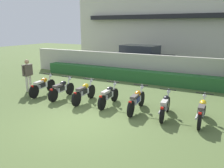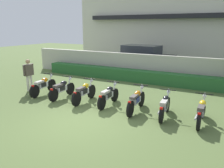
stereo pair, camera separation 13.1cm
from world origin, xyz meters
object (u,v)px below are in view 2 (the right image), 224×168
(motorcycle_in_row_0, at_px, (43,85))
(motorcycle_in_row_3, at_px, (108,95))
(motorcycle_in_row_4, at_px, (136,100))
(parked_car, at_px, (143,58))
(motorcycle_in_row_1, at_px, (62,89))
(motorcycle_in_row_2, at_px, (84,92))
(motorcycle_in_row_6, at_px, (201,111))
(inspector_person, at_px, (29,72))
(motorcycle_in_row_5, at_px, (165,106))

(motorcycle_in_row_0, bearing_deg, motorcycle_in_row_3, -95.22)
(motorcycle_in_row_4, bearing_deg, parked_car, 15.92)
(motorcycle_in_row_1, distance_m, motorcycle_in_row_4, 3.74)
(parked_car, xyz_separation_m, motorcycle_in_row_4, (3.10, -8.52, -0.48))
(motorcycle_in_row_0, distance_m, motorcycle_in_row_3, 3.64)
(motorcycle_in_row_2, xyz_separation_m, motorcycle_in_row_3, (1.18, 0.10, -0.01))
(motorcycle_in_row_2, xyz_separation_m, motorcycle_in_row_6, (4.91, -0.00, -0.01))
(parked_car, relative_size, inspector_person, 2.84)
(motorcycle_in_row_4, xyz_separation_m, motorcycle_in_row_5, (1.16, -0.04, -0.01))
(motorcycle_in_row_0, height_order, motorcycle_in_row_3, motorcycle_in_row_0)
(motorcycle_in_row_3, xyz_separation_m, motorcycle_in_row_6, (3.73, -0.10, 0.00))
(motorcycle_in_row_0, bearing_deg, inspector_person, 76.26)
(motorcycle_in_row_3, bearing_deg, motorcycle_in_row_4, -96.34)
(motorcycle_in_row_4, relative_size, motorcycle_in_row_5, 1.07)
(motorcycle_in_row_1, relative_size, inspector_person, 1.13)
(parked_car, height_order, motorcycle_in_row_1, parked_car)
(motorcycle_in_row_5, bearing_deg, motorcycle_in_row_0, 83.48)
(motorcycle_in_row_2, bearing_deg, motorcycle_in_row_3, -89.59)
(parked_car, bearing_deg, motorcycle_in_row_6, -50.66)
(motorcycle_in_row_5, bearing_deg, motorcycle_in_row_6, -94.76)
(parked_car, relative_size, motorcycle_in_row_2, 2.44)
(motorcycle_in_row_2, bearing_deg, motorcycle_in_row_4, -94.09)
(motorcycle_in_row_5, height_order, motorcycle_in_row_6, motorcycle_in_row_6)
(motorcycle_in_row_4, xyz_separation_m, motorcycle_in_row_6, (2.43, -0.01, -0.01))
(motorcycle_in_row_2, height_order, motorcycle_in_row_5, motorcycle_in_row_2)
(motorcycle_in_row_0, distance_m, motorcycle_in_row_5, 6.10)
(motorcycle_in_row_1, height_order, motorcycle_in_row_4, motorcycle_in_row_4)
(motorcycle_in_row_5, bearing_deg, motorcycle_in_row_2, 83.34)
(motorcycle_in_row_3, bearing_deg, motorcycle_in_row_1, 89.95)
(motorcycle_in_row_0, bearing_deg, parked_car, -18.86)
(motorcycle_in_row_2, bearing_deg, inspector_person, 83.33)
(parked_car, distance_m, motorcycle_in_row_1, 8.57)
(motorcycle_in_row_3, bearing_deg, motorcycle_in_row_6, -94.08)
(parked_car, distance_m, motorcycle_in_row_5, 9.57)
(motorcycle_in_row_2, distance_m, motorcycle_in_row_3, 1.18)
(motorcycle_in_row_3, relative_size, motorcycle_in_row_6, 0.98)
(motorcycle_in_row_3, height_order, motorcycle_in_row_5, motorcycle_in_row_3)
(parked_car, distance_m, motorcycle_in_row_4, 9.07)
(parked_car, xyz_separation_m, inspector_person, (-2.94, -8.38, 0.04))
(parked_car, height_order, motorcycle_in_row_4, parked_car)
(motorcycle_in_row_2, distance_m, motorcycle_in_row_4, 2.48)
(motorcycle_in_row_2, relative_size, motorcycle_in_row_4, 0.97)
(motorcycle_in_row_0, height_order, inspector_person, inspector_person)
(motorcycle_in_row_1, bearing_deg, inspector_person, 83.62)
(motorcycle_in_row_0, relative_size, motorcycle_in_row_5, 1.06)
(motorcycle_in_row_6, bearing_deg, motorcycle_in_row_2, 87.84)
(motorcycle_in_row_3, distance_m, motorcycle_in_row_5, 2.47)
(motorcycle_in_row_0, relative_size, motorcycle_in_row_3, 1.06)
(parked_car, relative_size, motorcycle_in_row_6, 2.51)
(motorcycle_in_row_1, xyz_separation_m, motorcycle_in_row_3, (2.43, 0.11, 0.00))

